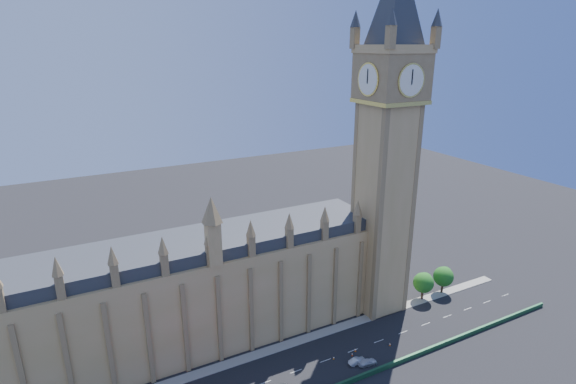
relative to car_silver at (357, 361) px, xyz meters
name	(u,v)px	position (x,y,z in m)	size (l,w,h in m)	color
ground	(281,377)	(-18.11, 4.37, -0.72)	(400.00, 400.00, 0.00)	black
palace_westminster	(143,305)	(-43.11, 26.37, 13.15)	(120.00, 20.00, 28.00)	tan
elizabeth_tower	(389,117)	(19.89, 18.36, 53.84)	(20.59, 20.59, 105.00)	tan
kerb_north	(263,352)	(-18.11, 13.87, -0.64)	(160.00, 3.00, 0.16)	gray
tree_east_near	(424,282)	(34.11, 14.45, 4.93)	(6.00, 6.00, 8.50)	#382619
tree_east_far	(444,276)	(42.11, 14.45, 4.93)	(6.00, 6.00, 8.50)	#382619
car_silver	(357,361)	(0.00, 0.00, 0.00)	(1.52, 4.36, 1.44)	#B0B4B8
car_white	(367,362)	(1.90, -1.42, -0.04)	(1.91, 4.70, 1.36)	silver
cone_a	(390,344)	(11.22, 1.61, -0.36)	(0.54, 0.54, 0.73)	black
cone_b	(352,355)	(0.57, 2.84, -0.38)	(0.54, 0.54, 0.69)	black
cone_c	(334,358)	(-4.11, 3.89, -0.39)	(0.45, 0.45, 0.66)	black
cone_d	(355,350)	(2.23, 3.84, -0.34)	(0.62, 0.62, 0.77)	black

